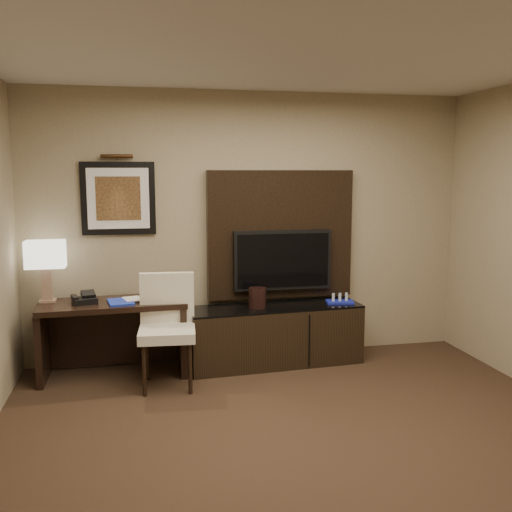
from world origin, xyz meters
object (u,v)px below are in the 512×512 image
object	(u,v)px
desk	(114,338)
credenza	(275,335)
tv	(282,260)
desk_phone	(85,298)
table_lamp	(46,274)
water_bottle	(159,289)
minibar_tray	(340,298)
desk_chair	(167,331)
ice_bucket	(257,298)

from	to	relation	value
desk	credenza	size ratio (longest dim) A/B	0.77
tv	desk_phone	world-z (taller)	tv
desk	table_lamp	xyz separation A→B (m)	(-0.59, 0.12, 0.61)
desk	tv	world-z (taller)	tv
water_bottle	minibar_tray	bearing A→B (deg)	-2.73
credenza	tv	distance (m)	0.76
desk	desk_chair	distance (m)	0.64
desk_phone	ice_bucket	world-z (taller)	desk_phone
credenza	desk_phone	distance (m)	1.86
desk	water_bottle	distance (m)	0.62
desk	tv	distance (m)	1.81
tv	credenza	bearing A→B (deg)	-122.38
water_bottle	desk	bearing A→B (deg)	-168.27
credenza	water_bottle	xyz separation A→B (m)	(-1.13, 0.09, 0.50)
desk	tv	xyz separation A→B (m)	(1.68, 0.19, 0.66)
credenza	minibar_tray	xyz separation A→B (m)	(0.67, 0.00, 0.34)
desk	table_lamp	world-z (taller)	table_lamp
water_bottle	tv	bearing A→B (deg)	4.62
table_lamp	desk_phone	xyz separation A→B (m)	(0.34, -0.14, -0.21)
water_bottle	ice_bucket	bearing A→B (deg)	-6.90
minibar_tray	table_lamp	bearing A→B (deg)	177.67
desk_chair	ice_bucket	world-z (taller)	desk_chair
desk	desk_phone	distance (m)	0.48
tv	minibar_tray	world-z (taller)	tv
desk	ice_bucket	xyz separation A→B (m)	(1.37, -0.02, 0.33)
desk	credenza	distance (m)	1.56
water_bottle	ice_bucket	distance (m)	0.96
desk	tv	bearing A→B (deg)	3.79
table_lamp	ice_bucket	xyz separation A→B (m)	(1.96, -0.14, -0.28)
desk_phone	water_bottle	world-z (taller)	water_bottle
table_lamp	minibar_tray	xyz separation A→B (m)	(2.82, -0.11, -0.33)
credenza	ice_bucket	size ratio (longest dim) A/B	8.88
tv	water_bottle	world-z (taller)	tv
desk_chair	minibar_tray	size ratio (longest dim) A/B	3.74
ice_bucket	minibar_tray	size ratio (longest dim) A/B	0.71
tv	ice_bucket	size ratio (longest dim) A/B	5.17
credenza	minibar_tray	bearing A→B (deg)	-3.57
desk	tv	size ratio (longest dim) A/B	1.33
tv	desk_phone	xyz separation A→B (m)	(-1.92, -0.21, -0.26)
tv	minibar_tray	distance (m)	0.70
table_lamp	minibar_tray	world-z (taller)	table_lamp
tv	water_bottle	size ratio (longest dim) A/B	5.81
ice_bucket	water_bottle	bearing A→B (deg)	173.10
desk_phone	ice_bucket	bearing A→B (deg)	-16.50
tv	ice_bucket	world-z (taller)	tv
desk_chair	minibar_tray	distance (m)	1.81
desk_chair	desk_phone	size ratio (longest dim) A/B	4.96
credenza	tv	world-z (taller)	tv
credenza	desk	bearing A→B (deg)	176.15
credenza	water_bottle	size ratio (longest dim) A/B	9.99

